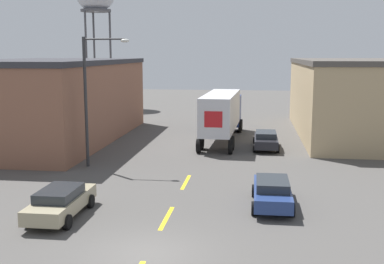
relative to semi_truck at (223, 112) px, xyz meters
The scene contains 9 objects.
ground_plane 23.71m from the semi_truck, 92.85° to the right, with size 160.00×160.00×0.00m, color #4C4947.
road_centerline 19.83m from the semi_truck, 93.42° to the right, with size 0.20×15.36×0.01m.
warehouse_left 14.72m from the semi_truck, behind, with size 11.52×21.52×6.77m.
warehouse_right 13.82m from the semi_truck, 18.99° to the left, with size 13.04×21.28×6.76m.
semi_truck is the anchor object (origin of this frame).
parked_car_right_near 17.74m from the semi_truck, 78.38° to the right, with size 1.95×4.66×1.36m.
parked_car_left_near 21.03m from the semi_truck, 106.36° to the right, with size 1.95×4.66×1.36m.
parked_car_right_far 5.02m from the semi_truck, 41.07° to the right, with size 1.95×4.66×1.36m.
street_lamp 13.22m from the semi_truck, 126.32° to the right, with size 3.03×0.32×8.31m.
Camera 1 is at (3.78, -16.37, 7.29)m, focal length 45.00 mm.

